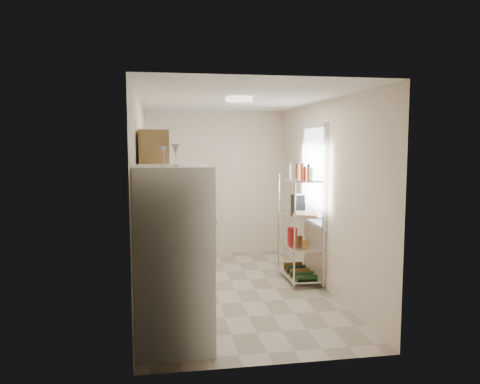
% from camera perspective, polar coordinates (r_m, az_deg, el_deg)
% --- Properties ---
extents(room, '(2.52, 4.42, 2.62)m').
position_cam_1_polar(room, '(6.30, -0.56, -0.59)').
color(room, '#C1B49D').
rests_on(room, ground).
extents(counter_run, '(0.63, 3.51, 0.90)m').
position_cam_1_polar(counter_run, '(6.81, -8.87, -7.41)').
color(counter_run, '#B1864B').
rests_on(counter_run, ground).
extents(upper_cabinets, '(0.33, 2.20, 0.72)m').
position_cam_1_polar(upper_cabinets, '(6.29, -10.27, 3.96)').
color(upper_cabinets, '#B1864B').
rests_on(upper_cabinets, room).
extents(range_hood, '(0.50, 0.60, 0.12)m').
position_cam_1_polar(range_hood, '(7.11, -9.69, 0.81)').
color(range_hood, '#B7BABC').
rests_on(range_hood, room).
extents(window, '(0.06, 1.00, 1.46)m').
position_cam_1_polar(window, '(6.91, 9.06, 2.00)').
color(window, white).
rests_on(window, room).
extents(bakers_rack, '(0.45, 0.90, 1.73)m').
position_cam_1_polar(bakers_rack, '(6.84, 7.40, -1.74)').
color(bakers_rack, silver).
rests_on(bakers_rack, ground).
extents(ceiling_dome, '(0.34, 0.34, 0.05)m').
position_cam_1_polar(ceiling_dome, '(5.99, -0.11, 11.24)').
color(ceiling_dome, white).
rests_on(ceiling_dome, room).
extents(refrigerator, '(0.74, 0.74, 1.81)m').
position_cam_1_polar(refrigerator, '(4.69, -8.03, -7.87)').
color(refrigerator, silver).
rests_on(refrigerator, ground).
extents(wine_glass_a, '(0.07, 0.07, 0.19)m').
position_cam_1_polar(wine_glass_a, '(4.60, -9.30, 4.39)').
color(wine_glass_a, silver).
rests_on(wine_glass_a, refrigerator).
extents(wine_glass_b, '(0.07, 0.07, 0.21)m').
position_cam_1_polar(wine_glass_b, '(4.39, -7.83, 4.46)').
color(wine_glass_b, silver).
rests_on(wine_glass_b, refrigerator).
extents(rice_cooker, '(0.24, 0.24, 0.19)m').
position_cam_1_polar(rice_cooker, '(6.85, -9.52, -2.72)').
color(rice_cooker, silver).
rests_on(rice_cooker, counter_run).
extents(frying_pan_large, '(0.30, 0.30, 0.05)m').
position_cam_1_polar(frying_pan_large, '(6.92, -9.16, -3.21)').
color(frying_pan_large, black).
rests_on(frying_pan_large, counter_run).
extents(frying_pan_small, '(0.23, 0.23, 0.04)m').
position_cam_1_polar(frying_pan_small, '(7.25, -8.97, -2.82)').
color(frying_pan_small, black).
rests_on(frying_pan_small, counter_run).
extents(cutting_board, '(0.46, 0.52, 0.03)m').
position_cam_1_polar(cutting_board, '(6.66, 8.01, -2.67)').
color(cutting_board, tan).
rests_on(cutting_board, bakers_rack).
extents(espresso_machine, '(0.17, 0.23, 0.25)m').
position_cam_1_polar(espresso_machine, '(7.17, 7.06, -1.15)').
color(espresso_machine, black).
rests_on(espresso_machine, bakers_rack).
extents(storage_bag, '(0.11, 0.15, 0.17)m').
position_cam_1_polar(storage_bag, '(7.22, 6.39, -5.02)').
color(storage_bag, '#9E1413').
rests_on(storage_bag, bakers_rack).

